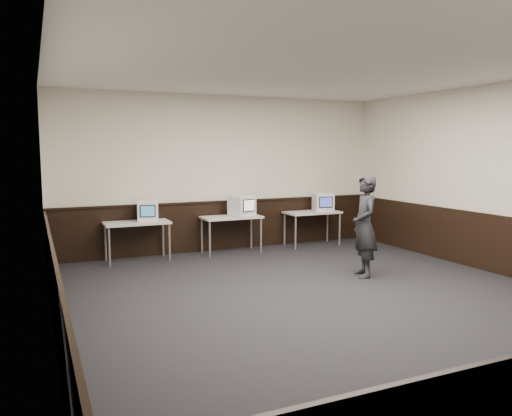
{
  "coord_description": "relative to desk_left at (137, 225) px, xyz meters",
  "views": [
    {
      "loc": [
        -3.64,
        -5.75,
        2.1
      ],
      "look_at": [
        -0.35,
        1.6,
        1.15
      ],
      "focal_mm": 35.0,
      "sensor_mm": 36.0,
      "label": 1
    }
  ],
  "objects": [
    {
      "name": "desk_left",
      "position": [
        0.0,
        0.0,
        0.0
      ],
      "size": [
        1.2,
        0.6,
        0.75
      ],
      "color": "beige",
      "rests_on": "ground"
    },
    {
      "name": "emac_center",
      "position": [
        2.12,
        -0.03,
        0.28
      ],
      "size": [
        0.54,
        0.55,
        0.42
      ],
      "rotation": [
        0.0,
        0.0,
        0.31
      ],
      "color": "white",
      "rests_on": "desk_center"
    },
    {
      "name": "emac_left",
      "position": [
        0.21,
        0.03,
        0.26
      ],
      "size": [
        0.46,
        0.47,
        0.38
      ],
      "rotation": [
        0.0,
        0.0,
        -0.2
      ],
      "color": "white",
      "rests_on": "desk_left"
    },
    {
      "name": "wainscot_right",
      "position": [
        5.38,
        -3.6,
        -0.18
      ],
      "size": [
        0.04,
        7.98,
        1.0
      ],
      "primitive_type": "cube",
      "color": "black",
      "rests_on": "right_wall"
    },
    {
      "name": "wainscot_back",
      "position": [
        1.9,
        0.38,
        -0.18
      ],
      "size": [
        6.98,
        0.04,
        1.0
      ],
      "primitive_type": "cube",
      "color": "black",
      "rests_on": "back_wall"
    },
    {
      "name": "emac_right",
      "position": [
        4.04,
        -0.05,
        0.27
      ],
      "size": [
        0.5,
        0.51,
        0.4
      ],
      "rotation": [
        0.0,
        0.0,
        -0.27
      ],
      "color": "white",
      "rests_on": "desk_right"
    },
    {
      "name": "floor",
      "position": [
        1.9,
        -3.6,
        -0.68
      ],
      "size": [
        8.0,
        8.0,
        0.0
      ],
      "primitive_type": "plane",
      "color": "black",
      "rests_on": "ground"
    },
    {
      "name": "person",
      "position": [
        3.21,
        -2.68,
        0.17
      ],
      "size": [
        0.58,
        0.71,
        1.69
      ],
      "primitive_type": "imported",
      "rotation": [
        0.0,
        0.0,
        -1.89
      ],
      "color": "black",
      "rests_on": "ground"
    },
    {
      "name": "wainscot_left",
      "position": [
        -1.58,
        -3.6,
        -0.18
      ],
      "size": [
        0.04,
        7.98,
        1.0
      ],
      "primitive_type": "cube",
      "color": "black",
      "rests_on": "left_wall"
    },
    {
      "name": "left_wall",
      "position": [
        -1.6,
        -3.6,
        0.92
      ],
      "size": [
        0.0,
        8.0,
        8.0
      ],
      "primitive_type": "plane",
      "rotation": [
        1.57,
        0.0,
        1.57
      ],
      "color": "silver",
      "rests_on": "ground"
    },
    {
      "name": "ceiling",
      "position": [
        1.9,
        -3.6,
        2.52
      ],
      "size": [
        8.0,
        8.0,
        0.0
      ],
      "primitive_type": "plane",
      "rotation": [
        3.14,
        0.0,
        0.0
      ],
      "color": "white",
      "rests_on": "back_wall"
    },
    {
      "name": "desk_right",
      "position": [
        3.8,
        0.0,
        0.0
      ],
      "size": [
        1.2,
        0.6,
        0.75
      ],
      "color": "beige",
      "rests_on": "ground"
    },
    {
      "name": "wainscot_rail",
      "position": [
        1.9,
        0.36,
        0.34
      ],
      "size": [
        6.98,
        0.06,
        0.04
      ],
      "primitive_type": "cube",
      "color": "black",
      "rests_on": "wainscot_back"
    },
    {
      "name": "right_wall",
      "position": [
        5.4,
        -3.6,
        0.92
      ],
      "size": [
        0.0,
        8.0,
        8.0
      ],
      "primitive_type": "plane",
      "rotation": [
        1.57,
        0.0,
        -1.57
      ],
      "color": "silver",
      "rests_on": "ground"
    },
    {
      "name": "desk_center",
      "position": [
        1.9,
        0.0,
        0.0
      ],
      "size": [
        1.2,
        0.6,
        0.75
      ],
      "color": "beige",
      "rests_on": "ground"
    },
    {
      "name": "back_wall",
      "position": [
        1.9,
        0.4,
        0.92
      ],
      "size": [
        7.0,
        0.0,
        7.0
      ],
      "primitive_type": "plane",
      "rotation": [
        1.57,
        0.0,
        0.0
      ],
      "color": "silver",
      "rests_on": "ground"
    }
  ]
}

